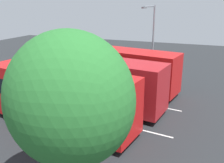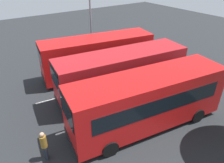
{
  "view_description": "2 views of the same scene",
  "coord_description": "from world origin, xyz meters",
  "px_view_note": "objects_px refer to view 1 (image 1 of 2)",
  "views": [
    {
      "loc": [
        -6.9,
        14.69,
        6.89
      ],
      "look_at": [
        -0.98,
        -0.29,
        1.78
      ],
      "focal_mm": 40.38,
      "sensor_mm": 36.0,
      "label": 1
    },
    {
      "loc": [
        8.02,
        10.29,
        8.59
      ],
      "look_at": [
        1.32,
        0.66,
        1.88
      ],
      "focal_mm": 33.69,
      "sensor_mm": 36.0,
      "label": 2
    }
  ],
  "objects_px": {
    "bus_center_right": "(59,96)",
    "bus_far_left": "(121,68)",
    "depot_tree": "(70,100)",
    "bus_center_left": "(97,81)",
    "street_lamp": "(152,38)"
  },
  "relations": [
    {
      "from": "bus_center_right",
      "to": "bus_far_left",
      "type": "bearing_deg",
      "value": -89.99
    },
    {
      "from": "depot_tree",
      "to": "bus_center_right",
      "type": "bearing_deg",
      "value": -52.6
    },
    {
      "from": "bus_far_left",
      "to": "depot_tree",
      "type": "bearing_deg",
      "value": 112.02
    },
    {
      "from": "bus_far_left",
      "to": "depot_tree",
      "type": "distance_m",
      "value": 12.4
    },
    {
      "from": "bus_center_left",
      "to": "street_lamp",
      "type": "height_order",
      "value": "street_lamp"
    },
    {
      "from": "street_lamp",
      "to": "depot_tree",
      "type": "relative_size",
      "value": 1.08
    },
    {
      "from": "bus_center_left",
      "to": "bus_center_right",
      "type": "distance_m",
      "value": 3.53
    },
    {
      "from": "bus_center_right",
      "to": "depot_tree",
      "type": "distance_m",
      "value": 6.31
    },
    {
      "from": "bus_center_left",
      "to": "street_lamp",
      "type": "bearing_deg",
      "value": -96.84
    },
    {
      "from": "bus_center_right",
      "to": "depot_tree",
      "type": "xyz_separation_m",
      "value": [
        -3.62,
        4.73,
        2.06
      ]
    },
    {
      "from": "bus_center_left",
      "to": "depot_tree",
      "type": "height_order",
      "value": "depot_tree"
    },
    {
      "from": "bus_far_left",
      "to": "depot_tree",
      "type": "height_order",
      "value": "depot_tree"
    },
    {
      "from": "bus_center_right",
      "to": "street_lamp",
      "type": "relative_size",
      "value": 1.44
    },
    {
      "from": "bus_far_left",
      "to": "street_lamp",
      "type": "distance_m",
      "value": 4.52
    },
    {
      "from": "bus_far_left",
      "to": "depot_tree",
      "type": "relative_size",
      "value": 1.55
    }
  ]
}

